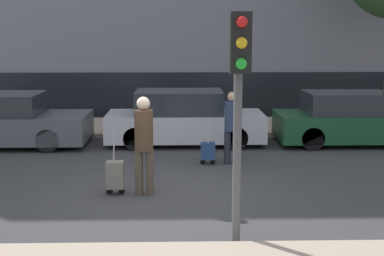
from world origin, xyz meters
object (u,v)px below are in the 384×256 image
(pedestrian_right, at_px, (232,123))
(trolley_right, at_px, (208,151))
(trolley_left, at_px, (115,175))
(traffic_light, at_px, (239,82))
(pedestrian_left, at_px, (144,139))
(parked_car_2, at_px, (351,120))
(parked_car_1, at_px, (183,119))

(pedestrian_right, xyz_separation_m, trolley_right, (-0.55, -0.06, -0.63))
(trolley_left, distance_m, traffic_light, 3.75)
(pedestrian_left, distance_m, trolley_left, 0.88)
(pedestrian_right, bearing_deg, parked_car_2, 25.86)
(pedestrian_right, height_order, traffic_light, traffic_light)
(parked_car_2, distance_m, pedestrian_left, 6.93)
(trolley_left, bearing_deg, pedestrian_right, 43.92)
(pedestrian_left, relative_size, traffic_light, 0.57)
(pedestrian_left, relative_size, trolley_right, 1.76)
(pedestrian_left, xyz_separation_m, traffic_light, (1.45, -2.44, 1.28))
(traffic_light, bearing_deg, parked_car_1, 95.58)
(parked_car_1, bearing_deg, parked_car_2, -1.52)
(trolley_right, xyz_separation_m, traffic_light, (0.15, -4.74, 2.02))
(pedestrian_left, xyz_separation_m, pedestrian_right, (1.85, 2.35, -0.11))
(parked_car_1, relative_size, pedestrian_right, 2.53)
(pedestrian_left, relative_size, trolley_left, 1.57)
(parked_car_1, distance_m, pedestrian_left, 4.67)
(pedestrian_right, bearing_deg, parked_car_1, 109.81)
(trolley_left, relative_size, traffic_light, 0.36)
(parked_car_2, bearing_deg, pedestrian_left, -139.67)
(pedestrian_right, distance_m, traffic_light, 5.01)
(parked_car_1, height_order, pedestrian_right, pedestrian_right)
(pedestrian_left, bearing_deg, parked_car_1, 85.34)
(parked_car_1, distance_m, traffic_light, 7.26)
(parked_car_1, height_order, trolley_right, parked_car_1)
(trolley_left, xyz_separation_m, traffic_light, (2.00, -2.49, 1.96))
(pedestrian_right, relative_size, trolley_right, 1.59)
(pedestrian_left, height_order, pedestrian_right, pedestrian_left)
(parked_car_1, xyz_separation_m, parked_car_2, (4.50, -0.12, -0.01))
(parked_car_2, height_order, traffic_light, traffic_light)
(traffic_light, bearing_deg, trolley_right, 91.85)
(parked_car_1, xyz_separation_m, pedestrian_left, (-0.77, -4.59, 0.38))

